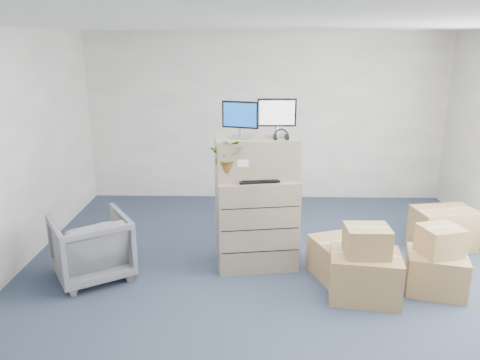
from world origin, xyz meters
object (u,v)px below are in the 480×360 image
filing_cabinet_lower (256,222)px  monitor_left (240,118)px  monitor_right (277,116)px  water_bottle (263,166)px  potted_plant (228,162)px  keyboard (258,180)px  office_chair (91,244)px

filing_cabinet_lower → monitor_left: 1.27m
monitor_right → water_bottle: monitor_right is taller
monitor_right → water_bottle: (-0.15, -0.07, -0.58)m
monitor_right → water_bottle: size_ratio=1.60×
water_bottle → potted_plant: bearing=-155.9°
monitor_left → water_bottle: (0.27, 0.02, -0.57)m
monitor_left → keyboard: (0.21, -0.14, -0.70)m
monitor_right → office_chair: bearing=-169.8°
monitor_left → water_bottle: monitor_left is taller
filing_cabinet_lower → water_bottle: size_ratio=3.92×
monitor_left → water_bottle: 0.63m
filing_cabinet_lower → potted_plant: bearing=-165.6°
monitor_right → keyboard: monitor_right is taller
monitor_left → keyboard: bearing=-17.8°
potted_plant → filing_cabinet_lower: bearing=23.3°
water_bottle → office_chair: size_ratio=0.34×
keyboard → water_bottle: (0.06, 0.17, 0.13)m
keyboard → office_chair: keyboard is taller
filing_cabinet_lower → office_chair: size_ratio=1.34×
monitor_left → keyboard: size_ratio=0.91×
potted_plant → office_chair: bearing=-171.8°
office_chair → potted_plant: bearing=155.6°
monitor_left → office_chair: monitor_left is taller
potted_plant → monitor_right: bearing=24.2°
monitor_left → office_chair: (-1.70, -0.38, -1.40)m
monitor_right → office_chair: 2.59m
filing_cabinet_lower → monitor_right: bearing=16.7°
monitor_left → potted_plant: 0.52m
potted_plant → office_chair: potted_plant is taller
monitor_left → monitor_right: monitor_right is taller
office_chair → filing_cabinet_lower: bearing=158.4°
filing_cabinet_lower → office_chair: bearing=-177.9°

